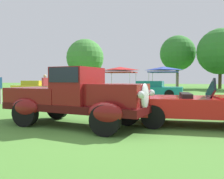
% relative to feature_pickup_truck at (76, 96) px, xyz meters
% --- Properties ---
extents(ground_plane, '(120.00, 120.00, 0.00)m').
position_rel_feature_pickup_truck_xyz_m(ground_plane, '(0.75, -0.33, -0.87)').
color(ground_plane, '#4C8433').
extents(feature_pickup_truck, '(4.54, 2.24, 1.70)m').
position_rel_feature_pickup_truck_xyz_m(feature_pickup_truck, '(0.00, 0.00, 0.00)').
color(feature_pickup_truck, '#400B0B').
rests_on(feature_pickup_truck, ground_plane).
extents(neighbor_convertible, '(4.64, 2.16, 1.40)m').
position_rel_feature_pickup_truck_xyz_m(neighbor_convertible, '(3.59, 1.21, -0.29)').
color(neighbor_convertible, red).
rests_on(neighbor_convertible, ground_plane).
extents(show_car_yellow, '(4.09, 2.10, 1.22)m').
position_rel_feature_pickup_truck_xyz_m(show_car_yellow, '(-9.89, 11.41, -0.27)').
color(show_car_yellow, yellow).
rests_on(show_car_yellow, ground_plane).
extents(show_car_teal, '(4.23, 1.78, 1.22)m').
position_rel_feature_pickup_truck_xyz_m(show_car_teal, '(0.66, 10.72, -0.27)').
color(show_car_teal, teal).
rests_on(show_car_teal, ground_plane).
extents(spectator_between_cars, '(0.38, 0.46, 1.69)m').
position_rel_feature_pickup_truck_xyz_m(spectator_between_cars, '(-6.67, 8.20, 0.05)').
color(spectator_between_cars, '#7F7056').
rests_on(spectator_between_cars, ground_plane).
extents(canopy_tent_left_field, '(3.36, 3.36, 2.71)m').
position_rel_feature_pickup_truck_xyz_m(canopy_tent_left_field, '(-8.62, 17.87, 1.56)').
color(canopy_tent_left_field, '#B7B7BC').
rests_on(canopy_tent_left_field, ground_plane).
extents(canopy_tent_center_field, '(3.29, 3.29, 2.71)m').
position_rel_feature_pickup_truck_xyz_m(canopy_tent_center_field, '(-4.04, 18.60, 1.56)').
color(canopy_tent_center_field, '#B7B7BC').
rests_on(canopy_tent_center_field, ground_plane).
extents(canopy_tent_right_field, '(3.06, 3.06, 2.71)m').
position_rel_feature_pickup_truck_xyz_m(canopy_tent_right_field, '(0.64, 19.42, 1.56)').
color(canopy_tent_right_field, '#B7B7BC').
rests_on(canopy_tent_right_field, ground_plane).
extents(treeline_far_left, '(5.94, 5.94, 7.71)m').
position_rel_feature_pickup_truck_xyz_m(treeline_far_left, '(-12.49, 27.70, 3.87)').
color(treeline_far_left, brown).
rests_on(treeline_far_left, ground_plane).
extents(treeline_mid_left, '(5.50, 5.50, 8.16)m').
position_rel_feature_pickup_truck_xyz_m(treeline_mid_left, '(1.59, 31.67, 4.53)').
color(treeline_mid_left, '#47331E').
rests_on(treeline_mid_left, ground_plane).
extents(treeline_center, '(6.30, 6.30, 8.28)m').
position_rel_feature_pickup_truck_xyz_m(treeline_center, '(7.39, 28.73, 4.25)').
color(treeline_center, '#47331E').
rests_on(treeline_center, ground_plane).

